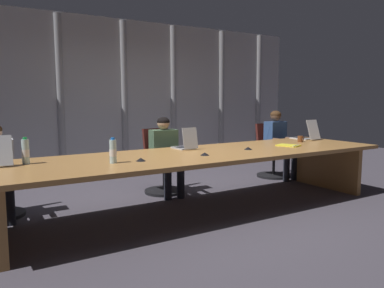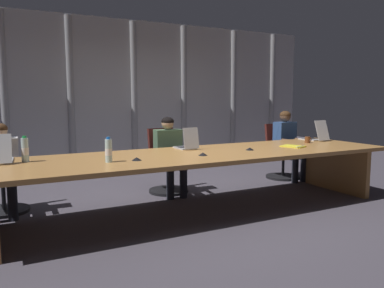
{
  "view_description": "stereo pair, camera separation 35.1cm",
  "coord_description": "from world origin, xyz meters",
  "views": [
    {
      "loc": [
        -2.6,
        -3.95,
        1.43
      ],
      "look_at": [
        -0.08,
        0.14,
        0.84
      ],
      "focal_mm": 35.73,
      "sensor_mm": 36.0,
      "label": 1
    },
    {
      "loc": [
        -2.29,
        -4.12,
        1.43
      ],
      "look_at": [
        -0.08,
        0.14,
        0.84
      ],
      "focal_mm": 35.73,
      "sensor_mm": 36.0,
      "label": 2
    }
  ],
  "objects": [
    {
      "name": "laptop_left_end",
      "position": [
        -2.26,
        0.37,
        0.8
      ],
      "size": [
        0.27,
        0.47,
        0.31
      ],
      "rotation": [
        0.0,
        0.0,
        1.5
      ],
      "color": "#A8ADB7",
      "rests_on": "conference_table"
    },
    {
      "name": "office_chair_left_mid",
      "position": [
        0.01,
        1.14,
        0.36
      ],
      "size": [
        0.6,
        0.6,
        0.96
      ],
      "rotation": [
        0.0,
        0.0,
        -1.48
      ],
      "color": "#511E19",
      "rests_on": "ground_plane"
    },
    {
      "name": "conference_table",
      "position": [
        0.0,
        0.0,
        0.62
      ],
      "size": [
        5.19,
        1.37,
        0.74
      ],
      "color": "#B77F42",
      "rests_on": "ground_plane"
    },
    {
      "name": "coffee_mug_near",
      "position": [
        1.92,
        0.18,
        0.79
      ],
      "size": [
        0.12,
        0.08,
        0.1
      ],
      "color": "brown",
      "rests_on": "conference_table"
    },
    {
      "name": "laptop_center",
      "position": [
        2.28,
        0.4,
        0.81
      ],
      "size": [
        0.25,
        0.45,
        0.33
      ],
      "rotation": [
        0.0,
        0.0,
        1.59
      ],
      "color": "#BCBCC1",
      "rests_on": "conference_table"
    },
    {
      "name": "office_chair_center",
      "position": [
        2.24,
        1.14,
        0.36
      ],
      "size": [
        0.6,
        0.6,
        0.96
      ],
      "rotation": [
        0.0,
        0.0,
        -1.56
      ],
      "color": "#511E19",
      "rests_on": "ground_plane"
    },
    {
      "name": "conference_mic_middle",
      "position": [
        -0.11,
        -0.2,
        0.76
      ],
      "size": [
        0.11,
        0.11,
        0.03
      ],
      "primitive_type": "cone",
      "color": "black",
      "rests_on": "conference_table"
    },
    {
      "name": "ground_plane",
      "position": [
        0.0,
        0.0,
        0.0
      ],
      "size": [
        15.42,
        15.42,
        0.0
      ],
      "primitive_type": "plane",
      "color": "#47424C"
    },
    {
      "name": "conference_mic_right_side",
      "position": [
        -0.93,
        -0.18,
        0.76
      ],
      "size": [
        0.11,
        0.11,
        0.03
      ],
      "primitive_type": "cone",
      "color": "black",
      "rests_on": "conference_table"
    },
    {
      "name": "spiral_notepad",
      "position": [
        1.4,
        -0.08,
        0.75
      ],
      "size": [
        0.32,
        0.36,
        0.03
      ],
      "rotation": [
        0.0,
        0.0,
        0.39
      ],
      "color": "yellow",
      "rests_on": "conference_table"
    },
    {
      "name": "conference_mic_left_side",
      "position": [
        0.66,
        -0.07,
        0.76
      ],
      "size": [
        0.11,
        0.11,
        0.03
      ],
      "primitive_type": "cone",
      "color": "black",
      "rests_on": "conference_table"
    },
    {
      "name": "person_left_mid",
      "position": [
        -0.02,
        0.98,
        0.65
      ],
      "size": [
        0.43,
        0.57,
        1.15
      ],
      "rotation": [
        0.0,
        0.0,
        -1.65
      ],
      "color": "#4C6B4C",
      "rests_on": "ground_plane"
    },
    {
      "name": "water_bottle_primary",
      "position": [
        -1.23,
        -0.15,
        0.87
      ],
      "size": [
        0.07,
        0.07,
        0.27
      ],
      "color": "silver",
      "rests_on": "conference_table"
    },
    {
      "name": "laptop_left_mid",
      "position": [
        -0.02,
        0.41,
        0.8
      ],
      "size": [
        0.23,
        0.36,
        0.29
      ],
      "rotation": [
        0.0,
        0.0,
        1.61
      ],
      "color": "#A8ADB7",
      "rests_on": "conference_table"
    },
    {
      "name": "person_center",
      "position": [
        2.24,
        0.98,
        0.68
      ],
      "size": [
        0.38,
        0.55,
        1.2
      ],
      "rotation": [
        0.0,
        0.0,
        -1.54
      ],
      "color": "#335184",
      "rests_on": "ground_plane"
    },
    {
      "name": "curtain_backdrop",
      "position": [
        -0.0,
        2.72,
        1.41
      ],
      "size": [
        7.71,
        0.17,
        2.83
      ],
      "color": "#B2B2B7",
      "rests_on": "ground_plane"
    },
    {
      "name": "water_bottle_secondary",
      "position": [
        -2.02,
        0.27,
        0.87
      ],
      "size": [
        0.08,
        0.08,
        0.28
      ],
      "color": "silver",
      "rests_on": "conference_table"
    },
    {
      "name": "person_left_end",
      "position": [
        -2.24,
        0.97,
        0.63
      ],
      "size": [
        0.41,
        0.56,
        1.12
      ],
      "rotation": [
        0.0,
        0.0,
        -1.61
      ],
      "color": "silver",
      "rests_on": "ground_plane"
    },
    {
      "name": "office_chair_left_end",
      "position": [
        -2.25,
        1.13,
        0.35
      ],
      "size": [
        0.6,
        0.6,
        0.93
      ],
      "rotation": [
        0.0,
        0.0,
        -1.47
      ],
      "color": "navy",
      "rests_on": "ground_plane"
    }
  ]
}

